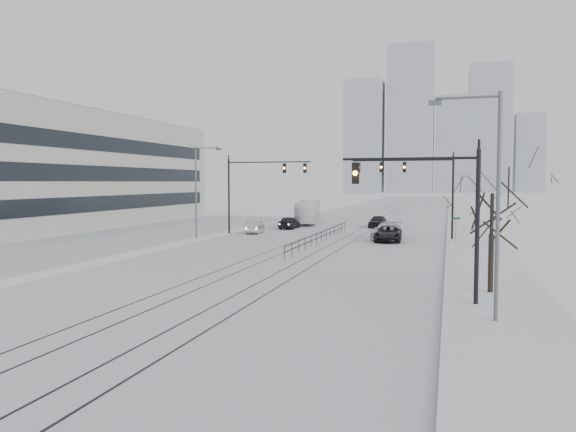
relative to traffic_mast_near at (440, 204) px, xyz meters
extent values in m
plane|color=white|center=(-10.79, -6.00, -4.56)|extent=(500.00, 500.00, 0.00)
cube|color=silver|center=(-10.79, 54.00, -4.55)|extent=(22.00, 260.00, 0.02)
cube|color=silver|center=(2.71, 54.00, -4.48)|extent=(5.00, 260.00, 0.16)
cube|color=gray|center=(0.26, 54.00, -4.50)|extent=(0.10, 260.00, 0.12)
cube|color=silver|center=(-30.79, 29.00, -4.55)|extent=(14.00, 60.00, 0.03)
cube|color=black|center=(-13.39, 34.00, -4.54)|extent=(0.10, 180.00, 0.01)
cube|color=black|center=(-11.99, 34.00, -4.54)|extent=(0.10, 180.00, 0.01)
cube|color=black|center=(-9.59, 34.00, -4.54)|extent=(0.10, 180.00, 0.01)
cube|color=black|center=(-8.19, 34.00, -4.54)|extent=(0.10, 180.00, 0.01)
cube|color=#ABA9A1|center=(-48.79, 29.00, 2.44)|extent=(20.00, 62.00, 14.00)
cube|color=black|center=(-38.77, 29.00, 2.44)|extent=(0.08, 58.00, 12.00)
cube|color=white|center=(-48.79, 29.00, 9.49)|extent=(20.20, 62.20, 0.12)
cube|color=#A7ACB7|center=(-40.79, 254.00, 22.94)|extent=(18.00, 18.00, 55.00)
cube|color=#A7ACB7|center=(-18.79, 262.00, 31.44)|extent=(22.00, 22.00, 72.00)
cube|color=#A7ACB7|center=(1.21, 270.00, 19.44)|extent=(16.00, 16.00, 48.00)
cube|color=#A7ACB7|center=(19.21, 278.00, 27.44)|extent=(20.00, 20.00, 64.00)
cube|color=#A7ACB7|center=(39.21, 286.00, 15.44)|extent=(14.00, 14.00, 40.00)
cylinder|color=black|center=(1.61, 0.00, -1.06)|extent=(0.20, 0.20, 7.00)
cylinder|color=black|center=(-1.39, 0.00, 2.04)|extent=(6.00, 0.12, 0.12)
cube|color=black|center=(-3.79, 0.00, 1.39)|extent=(0.32, 0.24, 1.00)
sphere|color=orange|center=(-3.79, -0.14, 1.39)|extent=(0.22, 0.22, 0.22)
cylinder|color=black|center=(0.71, 29.00, -0.56)|extent=(0.20, 0.20, 8.00)
cylinder|color=black|center=(-4.04, 29.00, 3.04)|extent=(9.50, 0.12, 0.12)
cube|color=black|center=(-8.19, 29.00, 2.39)|extent=(0.32, 0.24, 1.00)
sphere|color=orange|center=(-8.19, 28.86, 2.39)|extent=(0.22, 0.22, 0.22)
cube|color=black|center=(-5.99, 29.00, 2.39)|extent=(0.32, 0.24, 1.00)
sphere|color=orange|center=(-5.99, 28.86, 2.39)|extent=(0.22, 0.22, 0.22)
cube|color=black|center=(-3.79, 29.00, 2.39)|extent=(0.32, 0.24, 1.00)
sphere|color=orange|center=(-3.79, 28.86, 2.39)|extent=(0.22, 0.22, 0.22)
cylinder|color=black|center=(-22.29, 30.00, -0.56)|extent=(0.20, 0.20, 8.00)
cylinder|color=black|center=(-17.79, 30.00, 3.04)|extent=(9.00, 0.12, 0.12)
cube|color=black|center=(-13.89, 30.00, 2.39)|extent=(0.32, 0.24, 1.00)
sphere|color=orange|center=(-13.89, 29.86, 2.39)|extent=(0.22, 0.22, 0.22)
cube|color=black|center=(-16.09, 30.00, 2.39)|extent=(0.32, 0.24, 1.00)
sphere|color=orange|center=(-16.09, 29.86, 2.39)|extent=(0.22, 0.22, 0.22)
cylinder|color=#595B60|center=(2.21, -3.00, -0.06)|extent=(0.16, 0.16, 9.00)
cylinder|color=#595B60|center=(1.01, -3.00, 4.24)|extent=(2.40, 0.10, 0.10)
cube|color=#595B60|center=(-0.19, -3.00, 4.09)|extent=(0.50, 0.25, 0.18)
cylinder|color=#595B60|center=(-23.29, 24.00, -0.06)|extent=(0.16, 0.16, 9.00)
cylinder|color=#595B60|center=(-22.09, 24.00, 4.24)|extent=(2.40, 0.10, 0.10)
cube|color=#595B60|center=(-20.89, 24.00, 4.09)|extent=(0.50, 0.25, 0.18)
cylinder|color=black|center=(2.41, 3.00, -3.06)|extent=(0.26, 0.26, 3.00)
cylinder|color=black|center=(2.41, 3.00, -0.81)|extent=(0.18, 0.18, 2.50)
cube|color=black|center=(-10.79, 24.00, -3.61)|extent=(0.06, 24.00, 0.06)
cube|color=black|center=(-10.79, 24.00, -4.01)|extent=(0.06, 24.00, 0.06)
cylinder|color=#595B60|center=(1.01, 26.00, -3.36)|extent=(0.06, 0.06, 2.40)
cube|color=#0C4C19|center=(1.01, 26.00, -2.26)|extent=(0.70, 0.04, 0.18)
imported|color=black|center=(-17.70, 37.47, -3.82)|extent=(1.80, 4.35, 1.48)
imported|color=#B3B7BB|center=(-19.63, 30.79, -3.88)|extent=(2.01, 4.28, 1.36)
imported|color=black|center=(-5.01, 26.40, -3.84)|extent=(2.71, 5.33, 1.44)
imported|color=silver|center=(-5.38, 28.81, -3.79)|extent=(2.92, 5.58, 1.54)
imported|color=black|center=(-7.91, 42.13, -3.82)|extent=(2.00, 4.44, 1.48)
imported|color=white|center=(-17.40, 45.51, -3.04)|extent=(4.27, 11.18, 3.04)
camera|label=1|loc=(0.41, -25.90, 1.00)|focal=35.00mm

